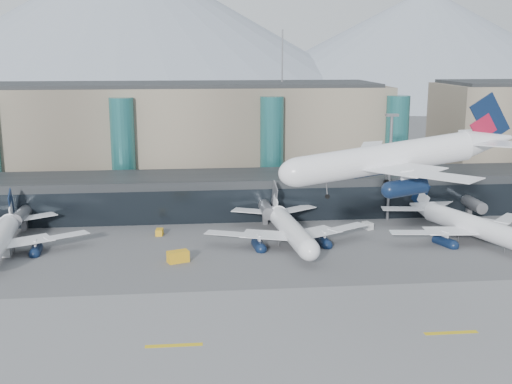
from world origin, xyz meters
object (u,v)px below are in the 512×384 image
Objects in this scene: jet_parked_mid at (288,221)px; veh_h at (178,257)px; jet_parked_left at (2,230)px; veh_d at (467,223)px; jet_parked_right at (460,216)px; lightmast_mid at (390,161)px; veh_b at (159,232)px; veh_a at (3,252)px; hero_jet at (408,148)px; veh_g at (368,226)px.

jet_parked_mid reaches higher than veh_h.
veh_d is at bearing -91.47° from jet_parked_left.
jet_parked_right is 62.44m from veh_h.
lightmast_mid is at bearing -65.02° from jet_parked_mid.
jet_parked_mid is (58.91, 0.06, 0.18)m from jet_parked_left.
jet_parked_right is 66.30m from veh_b.
jet_parked_left is 8.90× the size of veh_h.
jet_parked_left reaches higher than veh_d.
lightmast_mid is at bearing 12.00° from veh_a.
veh_a is 1.05× the size of veh_d.
hero_jet is 15.79× the size of veh_b.
veh_h reaches higher than veh_d.
veh_g is 0.65× the size of veh_h.
veh_h is at bearing 152.57° from veh_d.
jet_parked_left reaches higher than veh_h.
hero_jet is 50.82m from veh_h.
jet_parked_left is (-85.70, -15.54, -10.01)m from lightmast_mid.
jet_parked_mid is 21.67m from veh_g.
hero_jet is at bearing -105.24° from lightmast_mid.
veh_g is at bearing -132.92° from lightmast_mid.
lightmast_mid is 0.66× the size of jet_parked_right.
veh_a is at bearing -166.86° from lightmast_mid.
hero_jet reaches higher than veh_g.
veh_g is at bearing 46.91° from jet_parked_right.
veh_g is (77.73, 12.24, -0.10)m from veh_a.
veh_b is 47.36m from veh_g.
veh_d is (71.11, 0.24, 0.14)m from veh_b.
jet_parked_mid is at bearing -100.29° from veh_b.
jet_parked_right reaches higher than veh_d.
lightmast_mid reaches higher than veh_h.
veh_b is (-54.36, -7.75, -13.71)m from lightmast_mid.
veh_b is 19.55m from veh_h.
hero_jet is 14.62× the size of veh_g.
jet_parked_right is at bearing 46.49° from veh_g.
veh_a is at bearing -173.02° from jet_parked_left.
hero_jet is at bearing -26.98° from veh_a.
hero_jet is 1.00× the size of jet_parked_right.
veh_d is at bearing 50.82° from hero_jet.
jet_parked_mid is at bearing 146.82° from veh_d.
hero_jet is at bearing 126.21° from jet_parked_right.
jet_parked_left is at bearing 70.45° from jet_parked_right.
jet_parked_mid reaches higher than veh_d.
veh_a reaches higher than veh_d.
hero_jet is 45.40m from jet_parked_mid.
veh_d reaches higher than veh_g.
jet_parked_left is 5.60m from veh_a.
jet_parked_left is (-71.07, 38.19, -21.41)m from hero_jet.
veh_h is (34.77, -7.02, 0.25)m from veh_a.
lightmast_mid is 8.67× the size of veh_d.
jet_parked_left is at bearing 85.03° from jet_parked_mid.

